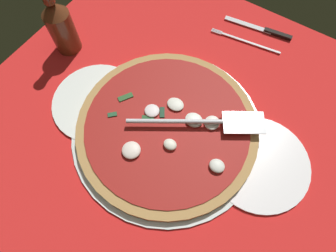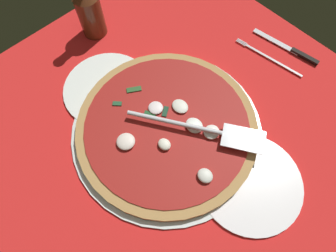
{
  "view_description": "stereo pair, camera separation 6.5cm",
  "coord_description": "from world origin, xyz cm",
  "px_view_note": "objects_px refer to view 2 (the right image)",
  "views": [
    {
      "loc": [
        -13.97,
        23.07,
        60.86
      ],
      "look_at": [
        1.34,
        -0.36,
        1.97
      ],
      "focal_mm": 30.38,
      "sensor_mm": 36.0,
      "label": 1
    },
    {
      "loc": [
        -18.97,
        18.9,
        60.86
      ],
      "look_at": [
        1.34,
        -0.36,
        1.97
      ],
      "focal_mm": 30.38,
      "sensor_mm": 36.0,
      "label": 2
    }
  ],
  "objects_px": {
    "dinner_plate_right": "(108,89)",
    "beer_bottle": "(89,8)",
    "pizza": "(168,126)",
    "pizza_server": "(203,129)",
    "place_setting_near": "(279,54)",
    "dinner_plate_left": "(250,183)"
  },
  "relations": [
    {
      "from": "dinner_plate_left",
      "to": "dinner_plate_right",
      "type": "relative_size",
      "value": 1.03
    },
    {
      "from": "pizza_server",
      "to": "beer_bottle",
      "type": "height_order",
      "value": "beer_bottle"
    },
    {
      "from": "dinner_plate_right",
      "to": "place_setting_near",
      "type": "distance_m",
      "value": 0.46
    },
    {
      "from": "pizza_server",
      "to": "place_setting_near",
      "type": "bearing_deg",
      "value": 61.18
    },
    {
      "from": "pizza",
      "to": "pizza_server",
      "type": "xyz_separation_m",
      "value": [
        -0.07,
        -0.04,
        0.03
      ]
    },
    {
      "from": "dinner_plate_right",
      "to": "pizza_server",
      "type": "distance_m",
      "value": 0.27
    },
    {
      "from": "pizza_server",
      "to": "pizza",
      "type": "bearing_deg",
      "value": 178.56
    },
    {
      "from": "dinner_plate_right",
      "to": "place_setting_near",
      "type": "bearing_deg",
      "value": -119.68
    },
    {
      "from": "dinner_plate_left",
      "to": "pizza",
      "type": "xyz_separation_m",
      "value": [
        0.21,
        0.04,
        0.01
      ]
    },
    {
      "from": "pizza",
      "to": "beer_bottle",
      "type": "bearing_deg",
      "value": -9.6
    },
    {
      "from": "dinner_plate_right",
      "to": "pizza_server",
      "type": "relative_size",
      "value": 0.8
    },
    {
      "from": "dinner_plate_right",
      "to": "pizza",
      "type": "height_order",
      "value": "pizza"
    },
    {
      "from": "dinner_plate_left",
      "to": "beer_bottle",
      "type": "xyz_separation_m",
      "value": [
        0.57,
        -0.02,
        0.08
      ]
    },
    {
      "from": "place_setting_near",
      "to": "dinner_plate_left",
      "type": "bearing_deg",
      "value": 108.92
    },
    {
      "from": "dinner_plate_right",
      "to": "pizza",
      "type": "xyz_separation_m",
      "value": [
        -0.19,
        -0.03,
        0.01
      ]
    },
    {
      "from": "dinner_plate_right",
      "to": "pizza_server",
      "type": "bearing_deg",
      "value": -163.54
    },
    {
      "from": "dinner_plate_right",
      "to": "place_setting_near",
      "type": "xyz_separation_m",
      "value": [
        -0.23,
        -0.4,
        -0.0
      ]
    },
    {
      "from": "dinner_plate_right",
      "to": "beer_bottle",
      "type": "height_order",
      "value": "beer_bottle"
    },
    {
      "from": "dinner_plate_right",
      "to": "dinner_plate_left",
      "type": "bearing_deg",
      "value": -169.58
    },
    {
      "from": "place_setting_near",
      "to": "beer_bottle",
      "type": "relative_size",
      "value": 0.96
    },
    {
      "from": "beer_bottle",
      "to": "place_setting_near",
      "type": "bearing_deg",
      "value": -142.59
    },
    {
      "from": "pizza",
      "to": "beer_bottle",
      "type": "height_order",
      "value": "beer_bottle"
    }
  ]
}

